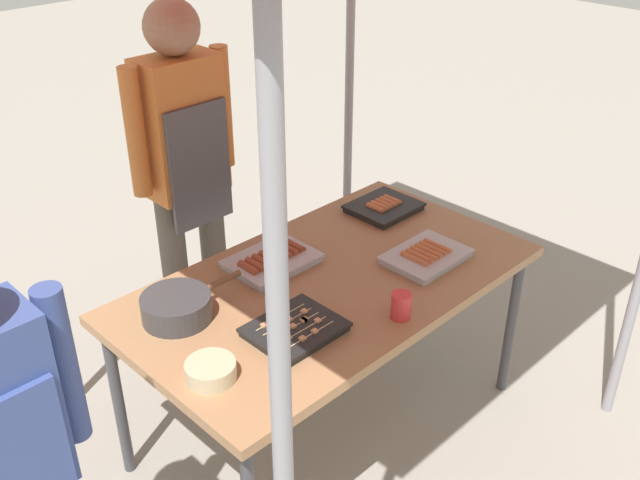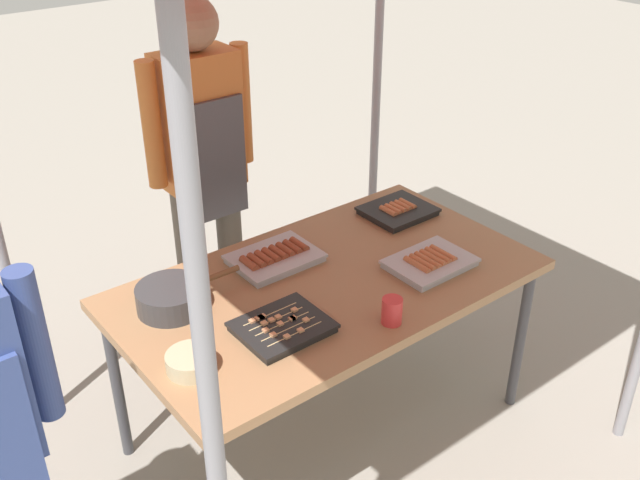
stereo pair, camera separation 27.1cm
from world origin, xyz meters
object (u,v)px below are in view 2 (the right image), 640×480
condiment_bowl (191,362)px  drink_cup_near_edge (391,311)px  tray_grilled_sausages (430,262)px  vendor_woman (202,153)px  tray_pork_links (398,211)px  tray_spring_rolls (275,257)px  cooking_wok (171,297)px  tray_meat_skewers (282,327)px  stall_table (328,291)px

condiment_bowl → drink_cup_near_edge: 0.70m
tray_grilled_sausages → vendor_woman: size_ratio=0.19×
tray_pork_links → tray_spring_rolls: bearing=179.7°
tray_pork_links → tray_spring_rolls: (-0.66, 0.00, 0.00)m
condiment_bowl → vendor_woman: 1.19m
condiment_bowl → drink_cup_near_edge: drink_cup_near_edge is taller
tray_grilled_sausages → tray_spring_rolls: 0.61m
tray_pork_links → cooking_wok: bearing=-178.4°
condiment_bowl → vendor_woman: bearing=57.4°
tray_spring_rolls → vendor_woman: (0.04, 0.61, 0.23)m
tray_spring_rolls → tray_grilled_sausages: bearing=-41.4°
tray_grilled_sausages → drink_cup_near_edge: drink_cup_near_edge is taller
tray_meat_skewers → tray_spring_rolls: bearing=58.1°
tray_grilled_sausages → tray_meat_skewers: (-0.70, 0.01, -0.00)m
stall_table → drink_cup_near_edge: (-0.00, -0.35, 0.10)m
tray_grilled_sausages → tray_pork_links: 0.45m
tray_grilled_sausages → tray_spring_rolls: tray_spring_rolls is taller
tray_pork_links → vendor_woman: size_ratio=0.17×
vendor_woman → stall_table: bearing=92.8°
tray_grilled_sausages → tray_meat_skewers: bearing=178.8°
stall_table → vendor_woman: size_ratio=0.95×
drink_cup_near_edge → tray_spring_rolls: bearing=98.1°
tray_spring_rolls → tray_pork_links: bearing=-0.3°
tray_spring_rolls → drink_cup_near_edge: drink_cup_near_edge is taller
stall_table → tray_pork_links: (0.58, 0.23, 0.07)m
tray_pork_links → drink_cup_near_edge: (-0.58, -0.58, 0.03)m
cooking_wok → drink_cup_near_edge: bearing=-44.6°
stall_table → vendor_woman: (-0.04, 0.84, 0.30)m
tray_grilled_sausages → tray_spring_rolls: size_ratio=0.96×
tray_pork_links → tray_grilled_sausages: bearing=-117.3°
cooking_wok → condiment_bowl: 0.36m
condiment_bowl → drink_cup_near_edge: (0.67, -0.21, 0.02)m
stall_table → tray_grilled_sausages: bearing=-25.1°
tray_grilled_sausages → tray_spring_rolls: bearing=138.6°
tray_spring_rolls → cooking_wok: size_ratio=0.83×
stall_table → tray_spring_rolls: bearing=110.5°
tray_meat_skewers → cooking_wok: bearing=123.0°
drink_cup_near_edge → tray_pork_links: bearing=44.9°
drink_cup_near_edge → vendor_woman: 1.21m
stall_table → vendor_woman: bearing=92.8°
tray_meat_skewers → cooking_wok: (-0.23, 0.35, 0.03)m
vendor_woman → cooking_wok: bearing=51.2°
stall_table → vendor_woman: vendor_woman is taller
stall_table → tray_grilled_sausages: (0.37, -0.17, 0.07)m
tray_spring_rolls → condiment_bowl: bearing=-147.4°
tray_pork_links → vendor_woman: bearing=135.3°
tray_spring_rolls → cooking_wok: bearing=-175.7°
tray_grilled_sausages → vendor_woman: 1.12m
tray_pork_links → condiment_bowl: (-1.25, -0.37, 0.01)m
tray_spring_rolls → stall_table: bearing=-69.5°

